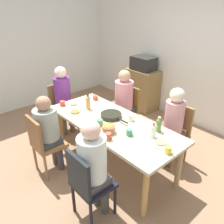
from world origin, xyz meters
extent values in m
plane|color=#8F6D50|center=(0.00, 0.00, 0.00)|extent=(6.95, 6.95, 0.00)
cube|color=silver|center=(0.00, 2.14, 1.30)|extent=(6.03, 0.12, 2.60)
cube|color=silver|center=(-2.96, 0.00, 1.30)|extent=(0.12, 4.39, 2.60)
cube|color=#C3BB93|center=(0.00, 0.00, 0.73)|extent=(2.04, 0.85, 0.04)
cylinder|color=#A37F55|center=(-0.92, -0.32, 0.35)|extent=(0.07, 0.07, 0.71)
cylinder|color=#B68948|center=(0.92, -0.32, 0.35)|extent=(0.07, 0.07, 0.71)
cylinder|color=#A57751|center=(-0.92, 0.32, 0.35)|extent=(0.07, 0.07, 0.71)
cylinder|color=#A48957|center=(0.92, 0.32, 0.35)|extent=(0.07, 0.07, 0.71)
cube|color=brown|center=(0.51, 0.72, 0.44)|extent=(0.40, 0.40, 0.04)
cylinder|color=#945F3D|center=(0.68, 0.89, 0.21)|extent=(0.04, 0.04, 0.43)
cylinder|color=brown|center=(0.34, 0.89, 0.21)|extent=(0.04, 0.04, 0.43)
cylinder|color=olive|center=(0.68, 0.55, 0.21)|extent=(0.04, 0.04, 0.43)
cylinder|color=brown|center=(0.34, 0.55, 0.21)|extent=(0.04, 0.04, 0.43)
cube|color=olive|center=(0.51, 0.90, 0.68)|extent=(0.38, 0.04, 0.45)
cylinder|color=brown|center=(0.59, 0.62, 0.23)|extent=(0.09, 0.09, 0.45)
cylinder|color=brown|center=(0.43, 0.62, 0.23)|extent=(0.09, 0.09, 0.45)
cube|color=brown|center=(0.51, 0.72, 0.50)|extent=(0.30, 0.30, 0.10)
cylinder|color=#D69095|center=(0.51, 0.72, 0.78)|extent=(0.27, 0.27, 0.46)
sphere|color=beige|center=(0.51, 0.72, 1.10)|extent=(0.21, 0.21, 0.21)
cube|color=olive|center=(-1.32, 0.00, 0.44)|extent=(0.40, 0.40, 0.04)
cylinder|color=olive|center=(-1.49, 0.17, 0.21)|extent=(0.04, 0.04, 0.43)
cylinder|color=brown|center=(-1.49, -0.17, 0.21)|extent=(0.04, 0.04, 0.43)
cylinder|color=olive|center=(-1.15, 0.17, 0.21)|extent=(0.04, 0.04, 0.43)
cylinder|color=olive|center=(-1.15, -0.17, 0.21)|extent=(0.04, 0.04, 0.43)
cube|color=olive|center=(-1.50, 0.00, 0.68)|extent=(0.04, 0.38, 0.45)
cylinder|color=brown|center=(-1.22, 0.08, 0.23)|extent=(0.09, 0.09, 0.45)
cylinder|color=brown|center=(-1.22, -0.08, 0.23)|extent=(0.09, 0.09, 0.45)
cube|color=#544241|center=(-1.32, 0.00, 0.50)|extent=(0.30, 0.30, 0.10)
cylinder|color=#6D2E8B|center=(-1.32, 0.00, 0.80)|extent=(0.28, 0.28, 0.51)
sphere|color=beige|center=(-1.32, 0.00, 1.15)|extent=(0.20, 0.20, 0.20)
cube|color=olive|center=(-0.51, -0.72, 0.44)|extent=(0.40, 0.40, 0.04)
cylinder|color=olive|center=(-0.68, -0.89, 0.21)|extent=(0.04, 0.04, 0.43)
cylinder|color=olive|center=(-0.34, -0.89, 0.21)|extent=(0.04, 0.04, 0.43)
cylinder|color=#8D5E41|center=(-0.68, -0.55, 0.21)|extent=(0.04, 0.04, 0.43)
cylinder|color=brown|center=(-0.34, -0.55, 0.21)|extent=(0.04, 0.04, 0.43)
cube|color=brown|center=(-0.51, -0.90, 0.68)|extent=(0.38, 0.04, 0.45)
cylinder|color=#474538|center=(-0.59, -0.62, 0.23)|extent=(0.09, 0.09, 0.45)
cylinder|color=#3B3740|center=(-0.43, -0.62, 0.23)|extent=(0.09, 0.09, 0.45)
cube|color=#373A3C|center=(-0.51, -0.72, 0.50)|extent=(0.30, 0.30, 0.10)
cylinder|color=#96A094|center=(-0.51, -0.72, 0.77)|extent=(0.32, 0.32, 0.43)
sphere|color=#A87659|center=(-0.51, -0.72, 1.07)|extent=(0.20, 0.20, 0.20)
cube|color=black|center=(0.51, -0.72, 0.44)|extent=(0.40, 0.40, 0.04)
cylinder|color=black|center=(0.34, -0.89, 0.21)|extent=(0.04, 0.04, 0.43)
cylinder|color=black|center=(0.68, -0.89, 0.21)|extent=(0.04, 0.04, 0.43)
cylinder|color=black|center=(0.34, -0.55, 0.21)|extent=(0.04, 0.04, 0.43)
cylinder|color=black|center=(0.68, -0.55, 0.21)|extent=(0.04, 0.04, 0.43)
cube|color=black|center=(0.51, -0.90, 0.68)|extent=(0.38, 0.04, 0.45)
cylinder|color=#3B4139|center=(0.43, -0.62, 0.23)|extent=(0.09, 0.09, 0.45)
cylinder|color=#3F4138|center=(0.59, -0.62, 0.23)|extent=(0.09, 0.09, 0.45)
cube|color=#3E4043|center=(0.51, -0.72, 0.50)|extent=(0.30, 0.30, 0.10)
cylinder|color=silver|center=(0.51, -0.72, 0.80)|extent=(0.31, 0.31, 0.50)
sphere|color=beige|center=(0.51, -0.72, 1.14)|extent=(0.20, 0.20, 0.20)
cube|color=olive|center=(-0.51, 0.72, 0.44)|extent=(0.40, 0.40, 0.04)
cylinder|color=olive|center=(-0.34, 0.89, 0.21)|extent=(0.04, 0.04, 0.43)
cylinder|color=brown|center=(-0.68, 0.89, 0.21)|extent=(0.04, 0.04, 0.43)
cylinder|color=brown|center=(-0.34, 0.55, 0.21)|extent=(0.04, 0.04, 0.43)
cylinder|color=#8F583F|center=(-0.68, 0.55, 0.21)|extent=(0.04, 0.04, 0.43)
cube|color=olive|center=(-0.51, 0.90, 0.68)|extent=(0.38, 0.04, 0.45)
cylinder|color=#433C4B|center=(-0.43, 0.62, 0.23)|extent=(0.09, 0.09, 0.45)
cylinder|color=#454242|center=(-0.59, 0.62, 0.23)|extent=(0.09, 0.09, 0.45)
cube|color=#39454A|center=(-0.51, 0.72, 0.50)|extent=(0.30, 0.30, 0.10)
cylinder|color=pink|center=(-0.51, 0.72, 0.79)|extent=(0.31, 0.31, 0.49)
sphere|color=tan|center=(-0.51, 0.72, 1.13)|extent=(0.21, 0.21, 0.21)
cylinder|color=beige|center=(-0.81, -0.11, 0.76)|extent=(0.22, 0.22, 0.01)
ellipsoid|color=tan|center=(-0.81, -0.11, 0.78)|extent=(0.12, 0.12, 0.02)
cylinder|color=silver|center=(-0.55, -0.24, 0.76)|extent=(0.26, 0.26, 0.01)
ellipsoid|color=olive|center=(-0.55, -0.24, 0.78)|extent=(0.14, 0.14, 0.02)
cylinder|color=silver|center=(0.78, 0.07, 0.76)|extent=(0.25, 0.25, 0.01)
ellipsoid|color=tan|center=(0.78, 0.07, 0.78)|extent=(0.14, 0.14, 0.02)
cylinder|color=#9B6246|center=(0.18, -0.22, 0.80)|extent=(0.17, 0.17, 0.09)
ellipsoid|color=#B37235|center=(0.18, -0.22, 0.84)|extent=(0.14, 0.14, 0.04)
cylinder|color=black|center=(-0.11, 0.08, 0.78)|extent=(0.30, 0.30, 0.06)
cylinder|color=black|center=(0.13, 0.08, 0.79)|extent=(0.18, 0.02, 0.02)
cylinder|color=white|center=(0.15, 0.22, 0.79)|extent=(0.07, 0.07, 0.09)
torus|color=white|center=(0.20, 0.22, 0.79)|extent=(0.05, 0.01, 0.05)
cylinder|color=#D2463C|center=(-0.91, -0.24, 0.79)|extent=(0.09, 0.09, 0.07)
torus|color=#C3563B|center=(-0.86, -0.24, 0.79)|extent=(0.05, 0.01, 0.05)
cylinder|color=yellow|center=(0.94, -0.01, 0.79)|extent=(0.07, 0.07, 0.08)
torus|color=#E2CB4A|center=(0.99, -0.01, 0.79)|extent=(0.05, 0.01, 0.05)
cylinder|color=#C24E3C|center=(0.30, -0.33, 0.79)|extent=(0.07, 0.07, 0.09)
torus|color=#C94F35|center=(0.35, -0.33, 0.79)|extent=(0.05, 0.01, 0.05)
cylinder|color=#CC543A|center=(-0.75, 0.29, 0.79)|extent=(0.08, 0.08, 0.08)
torus|color=#C85138|center=(-0.70, 0.29, 0.79)|extent=(0.05, 0.01, 0.05)
cylinder|color=#4E9058|center=(-0.03, -0.19, 0.79)|extent=(0.08, 0.08, 0.08)
torus|color=#48876A|center=(0.02, -0.19, 0.79)|extent=(0.05, 0.01, 0.05)
cylinder|color=#418762|center=(0.40, -0.07, 0.79)|extent=(0.08, 0.08, 0.08)
torus|color=#4A8B64|center=(0.45, -0.07, 0.79)|extent=(0.05, 0.01, 0.05)
cylinder|color=silver|center=(0.64, 0.10, 0.83)|extent=(0.07, 0.07, 0.16)
cone|color=silver|center=(0.64, 0.10, 0.93)|extent=(0.06, 0.06, 0.03)
cylinder|color=red|center=(0.64, 0.10, 0.95)|extent=(0.03, 0.03, 0.01)
cylinder|color=#517C34|center=(0.58, 0.28, 0.83)|extent=(0.07, 0.07, 0.16)
cone|color=#547D31|center=(0.58, 0.28, 0.93)|extent=(0.06, 0.06, 0.03)
cylinder|color=white|center=(0.58, 0.28, 0.95)|extent=(0.03, 0.03, 0.01)
cylinder|color=tan|center=(-0.54, -0.01, 0.85)|extent=(0.07, 0.07, 0.20)
cone|color=tan|center=(-0.54, -0.01, 0.96)|extent=(0.06, 0.06, 0.03)
cylinder|color=black|center=(-0.54, -0.01, 0.98)|extent=(0.03, 0.03, 0.01)
cube|color=olive|center=(-1.07, 1.84, 0.45)|extent=(0.70, 0.44, 0.90)
cube|color=#262726|center=(-1.07, 1.84, 1.04)|extent=(0.48, 0.36, 0.28)
camera|label=1|loc=(2.06, -1.82, 2.28)|focal=36.53mm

